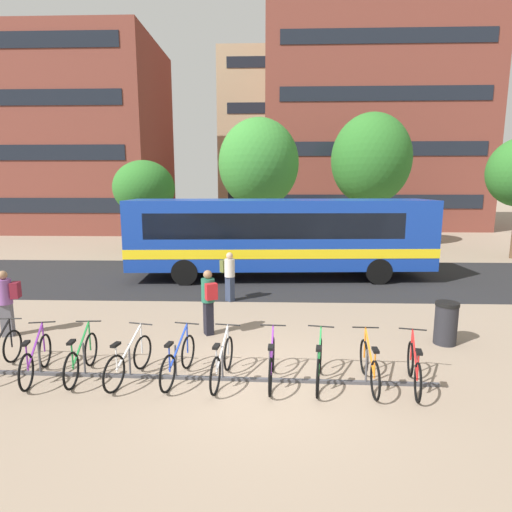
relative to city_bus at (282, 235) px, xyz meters
The scene contains 23 objects.
ground 9.32m from the city_bus, 93.49° to the right, with size 200.00×200.00×0.00m, color gray.
bus_lane_asphalt 1.86m from the city_bus, behind, with size 80.00×7.20×0.01m, color #232326.
city_bus is the anchor object (origin of this frame).
bike_rack 9.37m from the city_bus, 101.64° to the right, with size 9.24×0.34×0.70m.
parked_bicycle_purple_1 10.48m from the city_bus, 119.36° to the right, with size 0.54×1.70×0.99m.
parked_bicycle_green_2 10.00m from the city_bus, 115.22° to the right, with size 0.52×1.72×0.99m.
parked_bicycle_white_3 9.72m from the city_bus, 109.59° to the right, with size 0.57×1.69×0.99m.
parked_bicycle_blue_4 9.40m from the city_bus, 104.11° to the right, with size 0.52×1.70×0.99m.
parked_bicycle_silver_5 9.29m from the city_bus, 98.74° to the right, with size 0.52×1.71×0.99m.
parked_bicycle_purple_6 9.20m from the city_bus, 92.74° to the right, with size 0.52×1.72×0.99m.
parked_bicycle_green_7 9.23m from the city_bus, 87.02° to the right, with size 0.52×1.71×0.99m.
parked_bicycle_orange_8 9.36m from the city_bus, 81.18° to the right, with size 0.52×1.72×0.99m.
parked_bicycle_red_9 9.58m from the city_bus, 76.34° to the right, with size 0.55×1.70×0.99m.
commuter_olive_pack_0 4.00m from the city_bus, 117.56° to the right, with size 0.59×0.59×1.63m.
commuter_red_pack_1 6.93m from the city_bus, 107.06° to the right, with size 0.51×0.60×1.68m.
commuter_maroon_pack_2 9.85m from the city_bus, 135.97° to the right, with size 0.57×0.42×1.69m.
trash_bin 8.03m from the city_bus, 61.80° to the right, with size 0.55×0.55×1.03m.
street_tree_0 9.01m from the city_bus, 97.90° to the left, with size 4.75×4.75×7.67m.
street_tree_1 11.56m from the city_bus, 58.75° to the left, with size 4.84×4.84×8.10m.
street_tree_2 10.33m from the city_bus, 138.42° to the left, with size 3.44×3.44×5.15m.
building_left_wing 27.45m from the city_bus, 135.92° to the left, with size 18.98×10.53×15.22m.
building_right_wing 26.00m from the city_bus, 69.47° to the left, with size 18.42×11.02×24.65m.
building_centre_block 34.48m from the city_bus, 84.92° to the left, with size 18.06×11.72×17.87m.
Camera 1 is at (0.06, -7.37, 3.78)m, focal length 28.71 mm.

